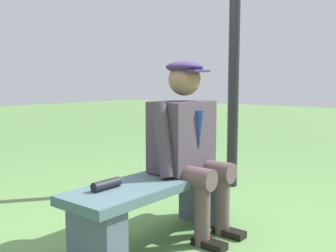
{
  "coord_description": "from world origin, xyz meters",
  "views": [
    {
      "loc": [
        2.0,
        1.71,
        1.12
      ],
      "look_at": [
        -0.11,
        0.0,
        0.81
      ],
      "focal_mm": 41.89,
      "sensor_mm": 36.0,
      "label": 1
    }
  ],
  "objects": [
    {
      "name": "bench",
      "position": [
        0.0,
        0.0,
        0.3
      ],
      "size": [
        1.43,
        0.43,
        0.46
      ],
      "color": "#425B61",
      "rests_on": "ground"
    },
    {
      "name": "ground_plane",
      "position": [
        0.0,
        0.0,
        0.0
      ],
      "size": [
        30.0,
        30.0,
        0.0
      ],
      "primitive_type": "plane",
      "color": "#547D43"
    },
    {
      "name": "rolled_magazine",
      "position": [
        0.41,
        -0.06,
        0.49
      ],
      "size": [
        0.21,
        0.06,
        0.06
      ],
      "primitive_type": "cylinder",
      "rotation": [
        0.0,
        1.57,
        0.01
      ],
      "color": "black",
      "rests_on": "bench"
    },
    {
      "name": "seated_man",
      "position": [
        -0.27,
        0.05,
        0.7
      ],
      "size": [
        0.63,
        0.6,
        1.26
      ],
      "color": "#443945",
      "rests_on": "ground"
    }
  ]
}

